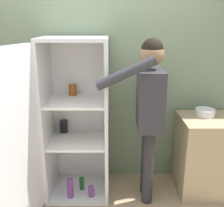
% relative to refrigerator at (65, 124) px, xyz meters
% --- Properties ---
extents(wall_back, '(7.00, 0.06, 2.55)m').
position_rel_refrigerator_xyz_m(wall_back, '(0.29, 0.45, 0.40)').
color(wall_back, gray).
rests_on(wall_back, ground_plane).
extents(refrigerator, '(0.92, 1.25, 1.76)m').
position_rel_refrigerator_xyz_m(refrigerator, '(0.00, 0.00, 0.00)').
color(refrigerator, silver).
rests_on(refrigerator, ground_plane).
extents(person, '(0.67, 0.59, 1.76)m').
position_rel_refrigerator_xyz_m(person, '(0.87, -0.04, 0.25)').
color(person, '#262628').
rests_on(person, ground_plane).
extents(counter, '(0.60, 0.58, 0.89)m').
position_rel_refrigerator_xyz_m(counter, '(1.55, 0.11, -0.43)').
color(counter, tan).
rests_on(counter, ground_plane).
extents(bowl, '(0.22, 0.22, 0.08)m').
position_rel_refrigerator_xyz_m(bowl, '(1.54, 0.20, 0.06)').
color(bowl, white).
rests_on(bowl, counter).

